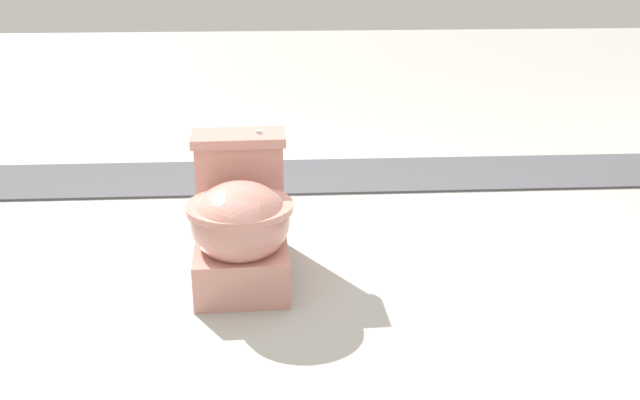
# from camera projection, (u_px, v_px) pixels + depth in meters

# --- Properties ---
(ground_plane) EXTENTS (14.00, 14.00, 0.00)m
(ground_plane) POSITION_uv_depth(u_px,v_px,m) (288.00, 283.00, 2.82)
(ground_plane) COLOR #A8A59E
(gravel_strip) EXTENTS (0.56, 8.00, 0.01)m
(gravel_strip) POSITION_uv_depth(u_px,v_px,m) (376.00, 175.00, 4.02)
(gravel_strip) COLOR #4C4C51
(gravel_strip) RESTS_ON ground
(toilet) EXTENTS (0.64, 0.40, 0.52)m
(toilet) POSITION_uv_depth(u_px,v_px,m) (241.00, 222.00, 2.82)
(toilet) COLOR tan
(toilet) RESTS_ON ground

